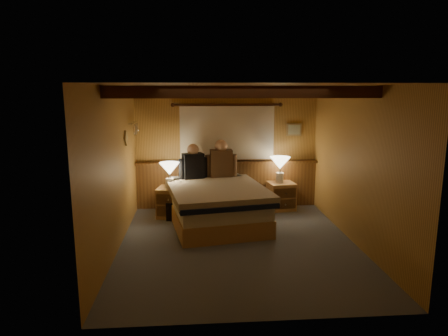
{
  "coord_description": "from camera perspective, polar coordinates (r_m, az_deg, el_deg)",
  "views": [
    {
      "loc": [
        -0.66,
        -5.78,
        2.34
      ],
      "look_at": [
        -0.19,
        0.4,
        1.12
      ],
      "focal_mm": 32.0,
      "sensor_mm": 36.0,
      "label": 1
    }
  ],
  "objects": [
    {
      "name": "ceiling_beams",
      "position": [
        5.96,
        2.0,
        10.85
      ],
      "size": [
        3.6,
        1.65,
        0.16
      ],
      "color": "#3F1C0F",
      "rests_on": "ceiling"
    },
    {
      "name": "coat_rail",
      "position": [
        7.46,
        -12.6,
        5.71
      ],
      "size": [
        0.05,
        0.55,
        0.24
      ],
      "color": "silver",
      "rests_on": "wall_left"
    },
    {
      "name": "curtain_window",
      "position": [
        7.87,
        0.45,
        5.18
      ],
      "size": [
        2.18,
        0.09,
        1.11
      ],
      "color": "#3F1C0F",
      "rests_on": "wall_back"
    },
    {
      "name": "ceiling",
      "position": [
        5.81,
        2.17,
        11.73
      ],
      "size": [
        4.2,
        4.2,
        0.0
      ],
      "primitive_type": "plane",
      "rotation": [
        3.14,
        0.0,
        0.0
      ],
      "color": "tan",
      "rests_on": "wall_back"
    },
    {
      "name": "lamp_left",
      "position": [
        7.33,
        -7.79,
        -0.33
      ],
      "size": [
        0.37,
        0.37,
        0.48
      ],
      "color": "silver",
      "rests_on": "nightstand_left"
    },
    {
      "name": "wainscot",
      "position": [
        8.05,
        0.43,
        -2.17
      ],
      "size": [
        3.6,
        0.23,
        0.94
      ],
      "color": "brown",
      "rests_on": "wall_back"
    },
    {
      "name": "nightstand_left",
      "position": [
        7.52,
        -7.46,
        -4.86
      ],
      "size": [
        0.59,
        0.55,
        0.56
      ],
      "rotation": [
        0.0,
        0.0,
        -0.19
      ],
      "color": "#B37F4C",
      "rests_on": "floor"
    },
    {
      "name": "person_left",
      "position": [
        7.51,
        -4.44,
        0.55
      ],
      "size": [
        0.54,
        0.33,
        0.68
      ],
      "rotation": [
        0.0,
        0.0,
        0.31
      ],
      "color": "black",
      "rests_on": "bed"
    },
    {
      "name": "wall_left",
      "position": [
        6.0,
        -15.27,
        -0.21
      ],
      "size": [
        0.0,
        4.2,
        4.2
      ],
      "primitive_type": "plane",
      "rotation": [
        1.57,
        0.0,
        1.57
      ],
      "color": "#C29345",
      "rests_on": "floor"
    },
    {
      "name": "lamp_right",
      "position": [
        7.85,
        8.01,
        0.48
      ],
      "size": [
        0.39,
        0.39,
        0.51
      ],
      "color": "silver",
      "rests_on": "nightstand_right"
    },
    {
      "name": "person_right",
      "position": [
        7.64,
        -0.41,
        0.96
      ],
      "size": [
        0.61,
        0.26,
        0.74
      ],
      "rotation": [
        0.0,
        0.0,
        0.05
      ],
      "color": "#523620",
      "rests_on": "bed"
    },
    {
      "name": "bed",
      "position": [
        7.04,
        -1.13,
        -5.19
      ],
      "size": [
        1.88,
        2.27,
        0.7
      ],
      "rotation": [
        0.0,
        0.0,
        0.17
      ],
      "color": "#B37F4C",
      "rests_on": "floor"
    },
    {
      "name": "floor",
      "position": [
        6.27,
        2.01,
        -10.79
      ],
      "size": [
        4.2,
        4.2,
        0.0
      ],
      "primitive_type": "plane",
      "color": "#555B65",
      "rests_on": "ground"
    },
    {
      "name": "wall_front",
      "position": [
        3.9,
        5.56,
        -5.88
      ],
      "size": [
        3.6,
        0.0,
        3.6
      ],
      "primitive_type": "plane",
      "rotation": [
        -1.57,
        0.0,
        0.0
      ],
      "color": "#C29345",
      "rests_on": "floor"
    },
    {
      "name": "nightstand_right",
      "position": [
        7.99,
        8.16,
        -3.97
      ],
      "size": [
        0.55,
        0.51,
        0.54
      ],
      "rotation": [
        0.0,
        0.0,
        0.14
      ],
      "color": "#B37F4C",
      "rests_on": "floor"
    },
    {
      "name": "framed_print",
      "position": [
        8.14,
        9.97,
        5.41
      ],
      "size": [
        0.3,
        0.04,
        0.25
      ],
      "color": "#A48952",
      "rests_on": "wall_back"
    },
    {
      "name": "duffel_bag",
      "position": [
        7.44,
        -6.11,
        -5.86
      ],
      "size": [
        0.55,
        0.34,
        0.39
      ],
      "rotation": [
        0.0,
        0.0,
        0.01
      ],
      "color": "black",
      "rests_on": "floor"
    },
    {
      "name": "wall_right",
      "position": [
        6.38,
        18.37,
        0.28
      ],
      "size": [
        0.0,
        4.2,
        4.2
      ],
      "primitive_type": "plane",
      "rotation": [
        1.57,
        0.0,
        -1.57
      ],
      "color": "#C29345",
      "rests_on": "floor"
    },
    {
      "name": "wall_back",
      "position": [
        7.98,
        0.4,
        2.93
      ],
      "size": [
        3.6,
        0.0,
        3.6
      ],
      "primitive_type": "plane",
      "rotation": [
        1.57,
        0.0,
        0.0
      ],
      "color": "#C29345",
      "rests_on": "floor"
    }
  ]
}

